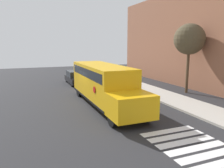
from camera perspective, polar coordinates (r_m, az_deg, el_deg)
The scene contains 7 objects.
ground_plane at distance 18.05m, azimuth -5.42°, elevation -4.50°, with size 60.00×60.00×0.00m, color #28282B.
sidewalk_strip at distance 20.77m, azimuth 12.04°, elevation -2.51°, with size 44.00×3.00×0.15m.
building_backdrop at distance 24.54m, azimuth 25.44°, elevation 10.80°, with size 32.00×4.00×10.47m.
crosswalk_stripes at distance 10.89m, azimuth 21.13°, elevation -15.32°, with size 4.70×3.20×0.01m.
school_bus at distance 16.64m, azimuth -2.29°, elevation 0.41°, with size 10.33×2.57×3.05m.
parked_car at distance 26.20m, azimuth -9.55°, elevation 1.68°, with size 4.80×1.77×1.51m.
tree_far_sidewalk at distance 21.91m, azimuth 19.55°, elevation 10.89°, with size 2.88×2.88×6.52m.
Camera 1 is at (16.75, -4.93, 4.57)m, focal length 35.00 mm.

